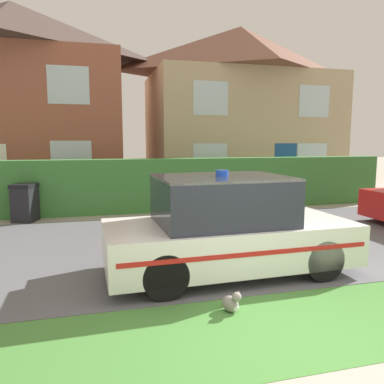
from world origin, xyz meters
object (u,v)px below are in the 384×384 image
at_px(police_car, 227,228).
at_px(house_left, 16,99).
at_px(cat, 232,303).
at_px(wheelie_bin, 25,202).
at_px(house_right, 240,107).

distance_m(police_car, house_left, 12.63).
xyz_separation_m(cat, wheelie_bin, (-3.55, 6.63, 0.40)).
bearing_deg(wheelie_bin, house_left, 118.65).
bearing_deg(house_right, cat, -111.89).
distance_m(police_car, house_right, 12.38).
bearing_deg(wheelie_bin, cat, -43.99).
xyz_separation_m(police_car, cat, (-0.43, -1.41, -0.65)).
xyz_separation_m(police_car, house_right, (4.60, 11.10, 3.00)).
xyz_separation_m(police_car, house_left, (-5.10, 11.12, 3.13)).
bearing_deg(cat, house_left, 171.81).
height_order(house_left, wheelie_bin, house_left).
bearing_deg(cat, house_right, 129.46).
distance_m(house_left, house_right, 9.70).
relative_size(cat, house_right, 0.04).
height_order(house_right, wheelie_bin, house_right).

